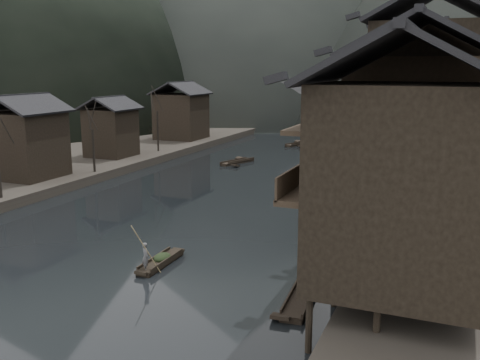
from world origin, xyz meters
The scene contains 12 objects.
water centered at (0.00, 0.00, 0.00)m, with size 300.00×300.00×0.00m, color black.
left_bank centered at (-35.00, 40.00, 0.60)m, with size 40.00×200.00×1.20m, color #2D2823.
stilt_houses centered at (17.28, 19.17, 9.07)m, with size 9.00×67.60×16.94m.
left_houses centered at (-20.50, 20.12, 5.66)m, with size 8.10×53.20×8.73m.
bare_trees centered at (-17.00, 9.87, 6.44)m, with size 3.73×42.87×7.46m.
moored_sampans centered at (11.96, 24.89, 0.20)m, with size 3.18×66.52×0.47m.
midriver_boats centered at (-1.46, 44.88, 0.20)m, with size 14.69×31.51×0.45m.
stone_bridge centered at (0.00, 72.00, 5.11)m, with size 40.00×6.00×9.00m.
hero_sampan centered at (3.15, -3.96, 0.20)m, with size 1.03×4.58×0.43m.
cargo_heap centered at (3.15, -3.75, 0.73)m, with size 1.01×1.32×0.60m, color black.
boatman centered at (3.12, -5.55, 1.29)m, with size 0.63×0.41×1.72m, color #565558.
bamboo_pole centered at (3.32, -5.55, 3.94)m, with size 0.06×0.06×4.01m, color #8C7A51.
Camera 1 is at (19.44, -30.55, 11.84)m, focal length 40.00 mm.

